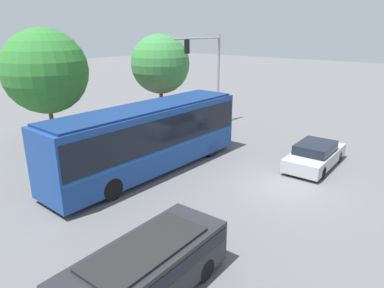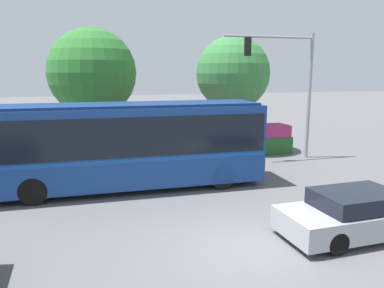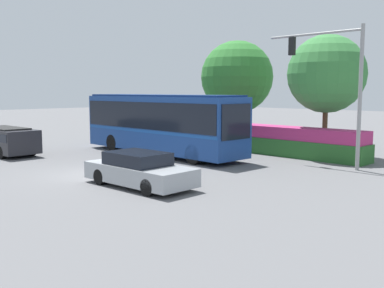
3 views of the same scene
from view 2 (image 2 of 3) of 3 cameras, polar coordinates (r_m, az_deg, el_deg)
ground_plane at (r=10.62m, az=8.05°, el=-15.17°), size 140.00×140.00×0.00m
city_bus at (r=15.20m, az=-10.41°, el=0.42°), size 11.29×2.65×3.42m
sedan_foreground at (r=12.02m, az=23.73°, el=-9.63°), size 4.70×2.04×1.31m
traffic_light_pole at (r=20.80m, az=14.67°, el=9.76°), size 5.02×0.24×6.62m
flowering_hedge at (r=21.13m, az=2.93°, el=0.32°), size 9.36×1.50×1.63m
street_tree_left at (r=22.65m, az=-14.77°, el=10.32°), size 5.01×5.01×7.10m
street_tree_centre at (r=22.44m, az=6.17°, el=10.49°), size 4.27×4.27×6.69m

